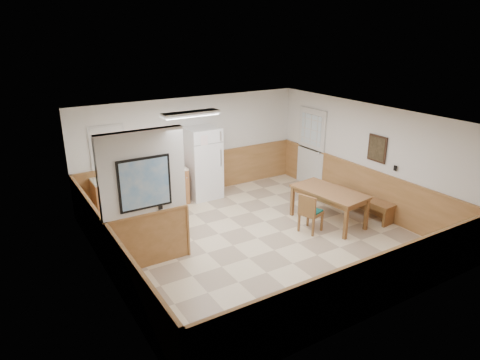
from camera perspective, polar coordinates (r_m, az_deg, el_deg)
ground at (r=8.88m, az=2.35°, el=-7.76°), size 6.00×6.00×0.00m
ceiling at (r=8.04m, az=2.60°, el=8.26°), size 6.00×6.00×0.02m
back_wall at (r=10.88m, az=-6.38°, el=4.44°), size 6.00×0.02×2.50m
right_wall at (r=10.28m, az=16.52°, el=2.83°), size 0.02×6.00×2.50m
left_wall at (r=7.26m, az=-17.68°, el=-4.35°), size 0.02×6.00×2.50m
wainscot_back at (r=11.08m, az=-6.19°, el=0.68°), size 6.00×0.04×1.00m
wainscot_right at (r=10.50m, az=16.06°, el=-1.10°), size 0.04×6.00×1.00m
wainscot_left at (r=7.59m, az=-16.95°, el=-9.50°), size 0.04×6.00×1.00m
partition_wall at (r=7.62m, az=-12.60°, el=-2.85°), size 1.50×0.20×2.50m
kitchen_counter at (r=10.40m, az=-11.47°, el=-1.13°), size 2.20×0.61×1.00m
exterior_door at (r=11.61m, az=9.44°, el=4.25°), size 0.07×1.02×2.15m
kitchen_window at (r=10.11m, az=-17.22°, el=4.24°), size 0.80×0.04×1.00m
wall_painting at (r=9.99m, az=17.81°, el=4.00°), size 0.04×0.50×0.60m
fluorescent_fixture at (r=8.78m, az=-6.62°, el=8.77°), size 1.20×0.30×0.09m
refrigerator at (r=10.70m, az=-4.95°, el=2.26°), size 0.80×0.72×1.79m
dining_table at (r=9.51m, az=11.79°, el=-1.93°), size 1.02×1.72×0.75m
dining_bench at (r=10.23m, az=15.67°, el=-2.55°), size 0.53×1.70×0.45m
dining_chair at (r=9.02m, az=9.19°, el=-4.06°), size 0.65×0.53×0.85m
fire_extinguisher at (r=10.37m, az=-8.45°, el=2.73°), size 0.14×0.14×0.46m
soap_bottle at (r=9.99m, az=-17.31°, el=0.80°), size 0.07×0.07×0.21m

